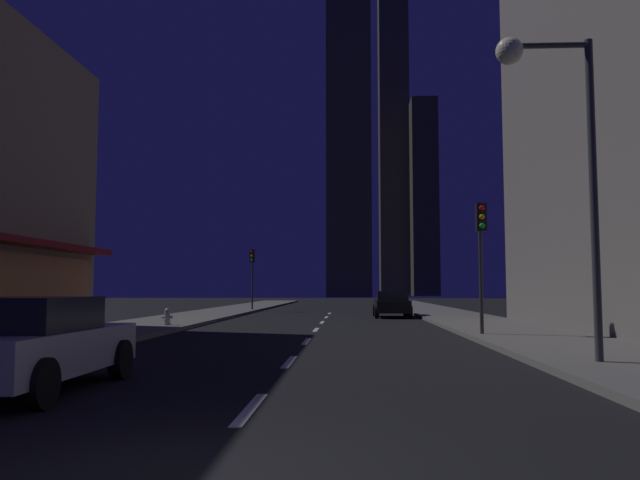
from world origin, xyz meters
TOP-DOWN VIEW (x-y plane):
  - ground_plane at (0.00, 32.00)m, footprint 78.00×136.00m
  - sidewalk_right at (7.00, 32.00)m, footprint 4.00×76.00m
  - sidewalk_left at (-7.00, 32.00)m, footprint 4.00×76.00m
  - lane_marking_center at (0.00, 16.20)m, footprint 0.16×38.60m
  - skyscraper_distant_tall at (1.14, 111.17)m, footprint 8.38×7.26m
  - skyscraper_distant_mid at (11.87, 141.76)m, footprint 6.95×8.21m
  - skyscraper_distant_short at (17.65, 130.58)m, footprint 5.66×6.47m
  - car_parked_near at (-3.60, 4.35)m, footprint 1.98×4.24m
  - car_parked_far at (3.60, 29.46)m, footprint 1.98×4.24m
  - fire_hydrant_far_left at (-5.90, 19.26)m, footprint 0.42×0.30m
  - traffic_light_near_right at (5.50, 14.94)m, footprint 0.32×0.48m
  - traffic_light_far_left at (-5.50, 37.86)m, footprint 0.32×0.48m
  - street_lamp_right at (5.38, 7.54)m, footprint 1.96×0.56m

SIDE VIEW (x-z plane):
  - ground_plane at x=0.00m, z-range -0.10..0.00m
  - lane_marking_center at x=0.00m, z-range 0.00..0.01m
  - sidewalk_right at x=7.00m, z-range 0.00..0.15m
  - sidewalk_left at x=-7.00m, z-range 0.00..0.15m
  - fire_hydrant_far_left at x=-5.90m, z-range 0.13..0.78m
  - car_parked_near at x=-3.60m, z-range 0.02..1.47m
  - car_parked_far at x=3.60m, z-range 0.02..1.47m
  - traffic_light_near_right at x=5.50m, z-range 1.09..5.29m
  - traffic_light_far_left at x=-5.50m, z-range 1.09..5.29m
  - street_lamp_right at x=5.38m, z-range 1.78..8.36m
  - skyscraper_distant_short at x=17.65m, z-range 0.00..43.28m
  - skyscraper_distant_tall at x=1.14m, z-range 0.00..68.31m
  - skyscraper_distant_mid at x=11.87m, z-range 0.00..75.36m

